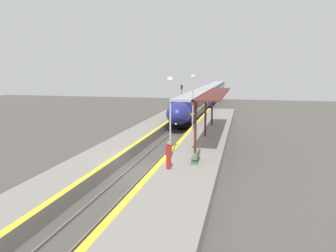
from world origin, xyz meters
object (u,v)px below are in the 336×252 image
train (208,95)px  person_waiting (169,155)px  railway_signal (182,97)px  platform_bench (197,156)px  lamppost_mid (193,100)px  lamppost_near (170,113)px

train → person_waiting: size_ratio=35.49×
person_waiting → railway_signal: 32.22m
train → person_waiting: 47.19m
person_waiting → platform_bench: bearing=51.0°
railway_signal → lamppost_mid: size_ratio=0.83×
railway_signal → train: bearing=80.7°
person_waiting → railway_signal: (-5.18, 31.78, 1.04)m
lamppost_mid → lamppost_near: bearing=-90.0°
person_waiting → lamppost_near: bearing=100.4°
platform_bench → lamppost_mid: bearing=100.3°
person_waiting → lamppost_near: lamppost_near is taller
railway_signal → lamppost_mid: bearing=-75.9°
person_waiting → lamppost_mid: bearing=92.1°
platform_bench → railway_signal: railway_signal is taller
lamppost_near → lamppost_mid: size_ratio=1.00×
lamppost_near → lamppost_mid: (0.00, 10.39, 0.00)m
platform_bench → lamppost_near: lamppost_near is taller
train → person_waiting: (2.68, -47.12, -0.29)m
railway_signal → lamppost_near: lamppost_near is taller
train → railway_signal: railway_signal is taller
train → lamppost_mid: bearing=-86.3°
railway_signal → lamppost_mid: 19.45m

